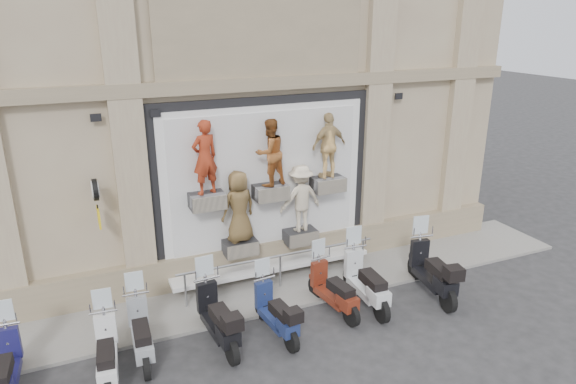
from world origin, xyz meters
name	(u,v)px	position (x,y,z in m)	size (l,w,h in m)	color
ground	(317,333)	(0.00, 0.00, 0.00)	(90.00, 90.00, 0.00)	#2A2A2C
sidewalk	(279,286)	(0.00, 2.10, 0.04)	(16.00, 2.20, 0.08)	gray
building	(213,27)	(0.00, 7.00, 6.00)	(14.00, 8.60, 12.00)	tan
shop_vitrine	(270,188)	(0.06, 2.75, 2.37)	(5.60, 0.83, 4.30)	black
guard_rail	(280,272)	(0.00, 2.00, 0.47)	(5.06, 0.10, 0.93)	#9EA0A5
clock_sign_bracket	(96,196)	(-3.90, 2.47, 2.80)	(0.10, 0.80, 1.02)	black
scooter_a	(3,359)	(-5.78, 0.45, 0.78)	(0.56, 1.92, 1.56)	#17164D
scooter_b	(105,343)	(-4.13, 0.24, 0.76)	(0.55, 1.88, 1.53)	silver
scooter_c	(140,322)	(-3.47, 0.66, 0.77)	(0.55, 1.89, 1.54)	gray
scooter_d	(217,307)	(-1.99, 0.50, 0.83)	(0.60, 2.04, 1.66)	black
scooter_e	(276,303)	(-0.80, 0.31, 0.74)	(0.53, 1.83, 1.48)	navy
scooter_f	(333,281)	(0.72, 0.64, 0.76)	(0.55, 1.87, 1.52)	#621F10
scooter_g	(366,272)	(1.52, 0.58, 0.84)	(0.60, 2.07, 1.68)	silver
scooter_h	(433,261)	(3.20, 0.36, 0.87)	(0.63, 2.15, 1.74)	black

